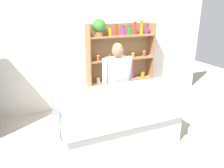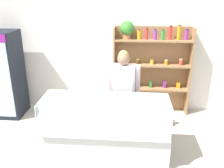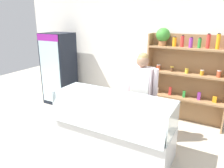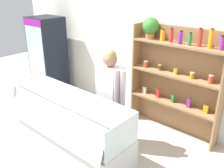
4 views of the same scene
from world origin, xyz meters
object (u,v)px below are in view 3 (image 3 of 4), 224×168
at_px(shelving_unit, 183,70).
at_px(deli_display_case, 112,134).
at_px(drinks_fridge, 59,69).
at_px(shop_clerk, 141,90).

xyz_separation_m(shelving_unit, deli_display_case, (-0.76, -1.69, -0.84)).
height_order(drinks_fridge, shelving_unit, shelving_unit).
relative_size(shelving_unit, shop_clerk, 1.22).
relative_size(drinks_fridge, shelving_unit, 0.91).
bearing_deg(drinks_fridge, shop_clerk, -14.63).
distance_m(deli_display_case, shop_clerk, 0.93).
bearing_deg(drinks_fridge, shelving_unit, 7.68).
bearing_deg(shelving_unit, shop_clerk, -114.78).
xyz_separation_m(shelving_unit, shop_clerk, (-0.50, -1.08, -0.18)).
bearing_deg(deli_display_case, shelving_unit, 65.83).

